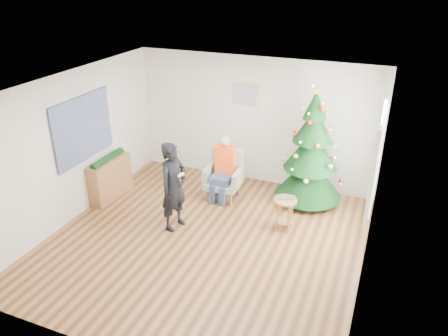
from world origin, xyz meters
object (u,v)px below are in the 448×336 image
at_px(stool, 284,214).
at_px(standing_man, 174,187).
at_px(christmas_tree, 311,152).
at_px(console, 110,179).
at_px(armchair, 224,181).

xyz_separation_m(stool, standing_man, (-1.78, -0.61, 0.48)).
height_order(christmas_tree, console, christmas_tree).
relative_size(christmas_tree, console, 2.27).
bearing_deg(christmas_tree, console, -160.03).
bearing_deg(stool, console, -177.70).
height_order(stool, standing_man, standing_man).
xyz_separation_m(christmas_tree, standing_man, (-1.94, -1.78, -0.24)).
xyz_separation_m(standing_man, console, (-1.67, 0.47, -0.39)).
bearing_deg(console, armchair, 25.99).
distance_m(christmas_tree, armchair, 1.76).
bearing_deg(armchair, standing_man, -109.42).
relative_size(stool, armchair, 0.62).
distance_m(armchair, console, 2.22).
bearing_deg(standing_man, stool, -58.04).
bearing_deg(console, standing_man, -12.13).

